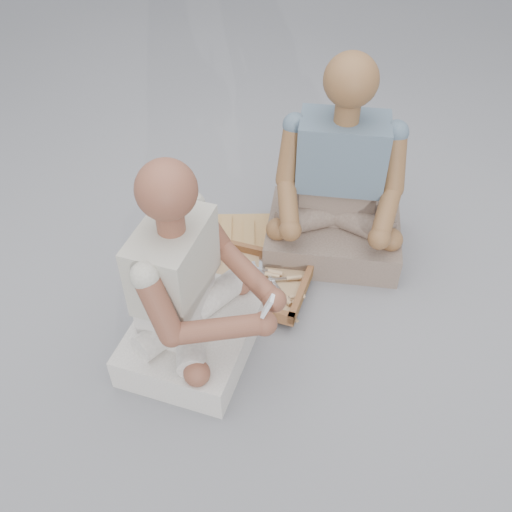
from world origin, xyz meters
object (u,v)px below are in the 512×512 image
(carved_panel, at_px, (238,240))
(companion, at_px, (338,193))
(tool_tray, at_px, (256,281))
(craftsman, at_px, (189,295))

(carved_panel, relative_size, companion, 0.56)
(carved_panel, height_order, tool_tray, tool_tray)
(tool_tray, xyz_separation_m, companion, (0.29, 0.41, 0.28))
(companion, bearing_deg, craftsman, 52.86)
(tool_tray, relative_size, companion, 0.50)
(craftsman, distance_m, companion, 0.92)
(carved_panel, height_order, companion, companion)
(tool_tray, bearing_deg, craftsman, -113.38)
(craftsman, bearing_deg, tool_tray, 159.60)
(carved_panel, distance_m, tool_tray, 0.35)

